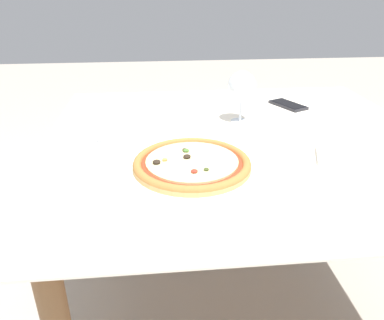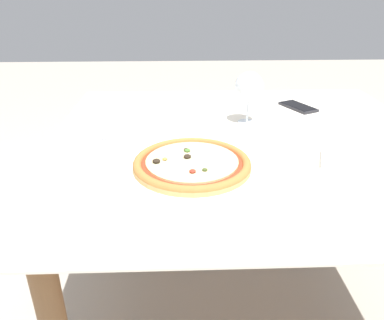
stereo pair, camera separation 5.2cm
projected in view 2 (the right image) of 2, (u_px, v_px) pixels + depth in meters
name	position (u px, v px, depth m)	size (l,w,h in m)	color
ground_plane	(233.00, 313.00, 1.44)	(10.00, 10.00, 0.00)	#B2A899
dining_table	(243.00, 164.00, 1.16)	(1.18, 1.10, 0.73)	brown
pizza_plate	(192.00, 165.00, 0.94)	(0.34, 0.34, 0.04)	white
fork	(103.00, 145.00, 1.09)	(0.04, 0.17, 0.00)	silver
wine_glass_far_left	(249.00, 87.00, 1.21)	(0.09, 0.09, 0.17)	silver
cell_phone	(298.00, 107.00, 1.40)	(0.13, 0.16, 0.01)	#232328
napkin_folded	(351.00, 162.00, 0.98)	(0.18, 0.15, 0.01)	silver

